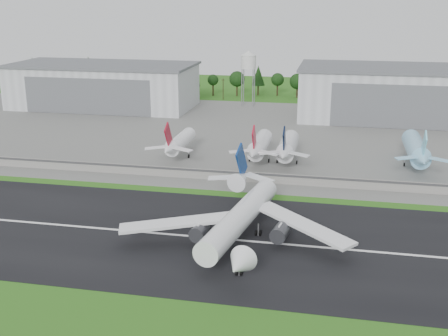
% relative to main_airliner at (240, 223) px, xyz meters
% --- Properties ---
extents(ground, '(600.00, 600.00, 0.00)m').
position_rel_main_airliner_xyz_m(ground, '(-21.68, -9.57, -4.89)').
color(ground, '#276718').
rests_on(ground, ground).
extents(runway, '(320.00, 60.00, 0.10)m').
position_rel_main_airliner_xyz_m(runway, '(-21.68, 0.43, -4.84)').
color(runway, black).
rests_on(runway, ground).
extents(runway_centerline, '(220.00, 1.00, 0.02)m').
position_rel_main_airliner_xyz_m(runway_centerline, '(-21.68, 0.43, -4.78)').
color(runway_centerline, white).
rests_on(runway_centerline, runway).
extents(apron, '(320.00, 150.00, 0.10)m').
position_rel_main_airliner_xyz_m(apron, '(-21.68, 110.43, -4.84)').
color(apron, slate).
rests_on(apron, ground).
extents(blast_fence, '(240.00, 0.61, 3.50)m').
position_rel_main_airliner_xyz_m(blast_fence, '(-21.68, 45.42, -3.09)').
color(blast_fence, gray).
rests_on(blast_fence, ground).
extents(hangar_west, '(97.00, 44.00, 23.20)m').
position_rel_main_airliner_xyz_m(hangar_west, '(-101.68, 155.35, 6.74)').
color(hangar_west, silver).
rests_on(hangar_west, ground).
extents(hangar_east, '(102.00, 47.00, 25.20)m').
position_rel_main_airliner_xyz_m(hangar_east, '(53.32, 155.35, 7.73)').
color(hangar_east, silver).
rests_on(hangar_east, ground).
extents(water_tower, '(8.40, 8.40, 29.40)m').
position_rel_main_airliner_xyz_m(water_tower, '(-26.68, 175.43, 19.66)').
color(water_tower, '#99999E').
rests_on(water_tower, ground).
extents(utility_poles, '(230.00, 3.00, 12.00)m').
position_rel_main_airliner_xyz_m(utility_poles, '(-21.68, 190.43, -4.89)').
color(utility_poles, black).
rests_on(utility_poles, ground).
extents(treeline, '(320.00, 16.00, 22.00)m').
position_rel_main_airliner_xyz_m(treeline, '(-21.68, 205.43, -4.89)').
color(treeline, black).
rests_on(treeline, ground).
extents(main_airliner, '(56.53, 59.13, 18.17)m').
position_rel_main_airliner_xyz_m(main_airliner, '(0.00, 0.00, 0.00)').
color(main_airliner, white).
rests_on(main_airliner, runway).
extents(parked_jet_red_a, '(7.36, 31.29, 16.47)m').
position_rel_main_airliner_xyz_m(parked_jet_red_a, '(-34.91, 66.96, 1.09)').
color(parked_jet_red_a, white).
rests_on(parked_jet_red_a, ground).
extents(parked_jet_red_b, '(7.36, 31.29, 16.85)m').
position_rel_main_airliner_xyz_m(parked_jet_red_b, '(-5.15, 67.01, 1.43)').
color(parked_jet_red_b, silver).
rests_on(parked_jet_red_b, ground).
extents(parked_jet_navy, '(7.36, 31.29, 16.93)m').
position_rel_main_airliner_xyz_m(parked_jet_navy, '(4.88, 67.02, 1.51)').
color(parked_jet_navy, silver).
rests_on(parked_jet_navy, ground).
extents(parked_jet_skyblue, '(7.36, 37.29, 17.16)m').
position_rel_main_airliner_xyz_m(parked_jet_skyblue, '(49.12, 72.05, 1.69)').
color(parked_jet_skyblue, '#8CCDF2').
rests_on(parked_jet_skyblue, ground).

